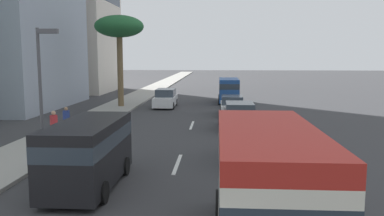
{
  "coord_description": "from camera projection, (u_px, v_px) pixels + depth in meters",
  "views": [
    {
      "loc": [
        -3.85,
        -1.72,
        4.65
      ],
      "look_at": [
        18.1,
        -0.29,
        1.75
      ],
      "focal_mm": 36.64,
      "sensor_mm": 36.0,
      "label": 1
    }
  ],
  "objects": [
    {
      "name": "car_fifth",
      "position": [
        166.0,
        99.0,
        36.13
      ],
      "size": [
        4.49,
        1.87,
        1.68
      ],
      "rotation": [
        0.0,
        0.0,
        3.14
      ],
      "color": "white",
      "rests_on": "ground_plane"
    },
    {
      "name": "sidewalk_right",
      "position": [
        119.0,
        106.0,
        36.16
      ],
      "size": [
        162.0,
        3.45,
        0.15
      ],
      "primitive_type": "cube",
      "color": "#9E9B93",
      "rests_on": "ground_plane"
    },
    {
      "name": "lane_stripe_far",
      "position": [
        192.0,
        125.0,
        26.66
      ],
      "size": [
        3.2,
        0.16,
        0.01
      ],
      "primitive_type": "cube",
      "color": "silver",
      "rests_on": "ground_plane"
    },
    {
      "name": "car_second",
      "position": [
        239.0,
        116.0,
        25.26
      ],
      "size": [
        4.49,
        1.96,
        1.73
      ],
      "color": "black",
      "rests_on": "ground_plane"
    },
    {
      "name": "pedestrian_by_tree",
      "position": [
        66.0,
        119.0,
        22.83
      ],
      "size": [
        0.3,
        0.33,
        1.59
      ],
      "rotation": [
        0.0,
        0.0,
        4.66
      ],
      "color": "#4C8C66",
      "rests_on": "sidewalk_right"
    },
    {
      "name": "palm_tree",
      "position": [
        119.0,
        28.0,
        35.0
      ],
      "size": [
        4.38,
        4.38,
        8.16
      ],
      "color": "brown",
      "rests_on": "sidewalk_right"
    },
    {
      "name": "car_seventh",
      "position": [
        232.0,
        106.0,
        31.12
      ],
      "size": [
        4.24,
        1.84,
        1.57
      ],
      "color": "white",
      "rests_on": "ground_plane"
    },
    {
      "name": "ground_plane",
      "position": [
        198.0,
        108.0,
        35.69
      ],
      "size": [
        198.0,
        198.0,
        0.0
      ],
      "primitive_type": "plane",
      "color": "#38383A"
    },
    {
      "name": "minibus_lead",
      "position": [
        267.0,
        184.0,
        9.33
      ],
      "size": [
        6.06,
        2.44,
        2.99
      ],
      "color": "silver",
      "rests_on": "ground_plane"
    },
    {
      "name": "car_fourth",
      "position": [
        253.0,
        145.0,
        17.48
      ],
      "size": [
        4.63,
        1.93,
        1.56
      ],
      "color": "white",
      "rests_on": "ground_plane"
    },
    {
      "name": "pedestrian_near_lamp",
      "position": [
        54.0,
        125.0,
        20.27
      ],
      "size": [
        0.39,
        0.38,
        1.73
      ],
      "rotation": [
        0.0,
        0.0,
        2.43
      ],
      "color": "beige",
      "rests_on": "sidewalk_right"
    },
    {
      "name": "van_sixth",
      "position": [
        89.0,
        150.0,
        13.87
      ],
      "size": [
        5.05,
        2.1,
        2.39
      ],
      "rotation": [
        0.0,
        0.0,
        3.14
      ],
      "color": "black",
      "rests_on": "ground_plane"
    },
    {
      "name": "lane_stripe_mid",
      "position": [
        177.0,
        164.0,
        17.05
      ],
      "size": [
        3.2,
        0.16,
        0.01
      ],
      "primitive_type": "cube",
      "color": "silver",
      "rests_on": "ground_plane"
    },
    {
      "name": "street_lamp",
      "position": [
        42.0,
        77.0,
        17.09
      ],
      "size": [
        0.24,
        0.97,
        5.73
      ],
      "color": "#4C4C51",
      "rests_on": "sidewalk_right"
    },
    {
      "name": "van_third",
      "position": [
        229.0,
        89.0,
        39.25
      ],
      "size": [
        5.07,
        2.05,
        2.44
      ],
      "color": "#1E478C",
      "rests_on": "ground_plane"
    }
  ]
}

